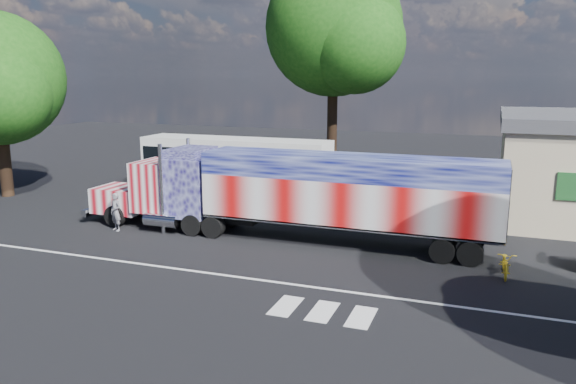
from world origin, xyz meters
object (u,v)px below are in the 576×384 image
(coach_bus, at_px, (235,166))
(tree_n_mid, at_px, (336,28))
(woman, at_px, (116,212))
(bicycle, at_px, (506,263))
(semi_truck, at_px, (295,192))

(coach_bus, height_order, tree_n_mid, tree_n_mid)
(woman, relative_size, bicycle, 0.98)
(semi_truck, relative_size, coach_bus, 1.66)
(bicycle, bearing_deg, woman, 176.92)
(woman, relative_size, tree_n_mid, 0.12)
(semi_truck, xyz_separation_m, tree_n_mid, (-2.69, 15.82, 8.05))
(coach_bus, bearing_deg, bicycle, -31.87)
(semi_truck, bearing_deg, bicycle, -11.30)
(semi_truck, height_order, woman, semi_truck)
(semi_truck, distance_m, tree_n_mid, 17.95)
(woman, bearing_deg, bicycle, 21.65)
(coach_bus, bearing_deg, woman, -100.44)
(semi_truck, xyz_separation_m, bicycle, (8.62, -1.72, -1.63))
(tree_n_mid, bearing_deg, coach_bus, -115.10)
(semi_truck, relative_size, woman, 10.82)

